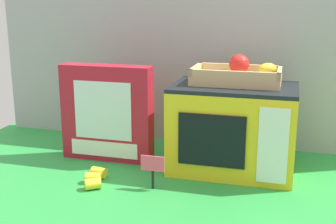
# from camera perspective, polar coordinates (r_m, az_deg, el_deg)

# --- Properties ---
(ground_plane) EXTENTS (1.70, 1.70, 0.00)m
(ground_plane) POSITION_cam_1_polar(r_m,az_deg,el_deg) (1.45, 1.99, -7.19)
(ground_plane) COLOR green
(ground_plane) RESTS_ON ground
(display_back_panel) EXTENTS (1.61, 0.03, 0.67)m
(display_back_panel) POSITION_cam_1_polar(r_m,az_deg,el_deg) (1.64, 4.48, 7.35)
(display_back_panel) COLOR #A0A3A8
(display_back_panel) RESTS_ON ground
(toy_microwave) EXTENTS (0.38, 0.25, 0.27)m
(toy_microwave) POSITION_cam_1_polar(r_m,az_deg,el_deg) (1.41, 8.38, -2.11)
(toy_microwave) COLOR yellow
(toy_microwave) RESTS_ON ground
(food_groups_crate) EXTENTS (0.27, 0.16, 0.09)m
(food_groups_crate) POSITION_cam_1_polar(r_m,az_deg,el_deg) (1.40, 9.05, 4.65)
(food_groups_crate) COLOR tan
(food_groups_crate) RESTS_ON toy_microwave
(cookie_set_box) EXTENTS (0.31, 0.07, 0.32)m
(cookie_set_box) POSITION_cam_1_polar(r_m,az_deg,el_deg) (1.50, -7.88, -0.15)
(cookie_set_box) COLOR #B2192D
(cookie_set_box) RESTS_ON ground
(price_sign) EXTENTS (0.07, 0.01, 0.10)m
(price_sign) POSITION_cam_1_polar(r_m,az_deg,el_deg) (1.27, -2.00, -7.10)
(price_sign) COLOR black
(price_sign) RESTS_ON ground
(loose_toy_banana) EXTENTS (0.07, 0.13, 0.03)m
(loose_toy_banana) POSITION_cam_1_polar(r_m,az_deg,el_deg) (1.35, -9.40, -8.39)
(loose_toy_banana) COLOR yellow
(loose_toy_banana) RESTS_ON ground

